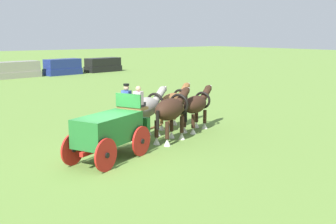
# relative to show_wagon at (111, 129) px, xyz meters

# --- Properties ---
(ground_plane) EXTENTS (220.00, 220.00, 0.00)m
(ground_plane) POSITION_rel_show_wagon_xyz_m (-0.15, -0.07, -1.20)
(ground_plane) COLOR olive
(show_wagon) EXTENTS (5.63, 3.07, 2.78)m
(show_wagon) POSITION_rel_show_wagon_xyz_m (0.00, 0.00, 0.00)
(show_wagon) COLOR #236B2D
(show_wagon) RESTS_ON ground
(draft_horse_rear_near) EXTENTS (2.94, 1.72, 2.28)m
(draft_horse_rear_near) POSITION_rel_show_wagon_xyz_m (3.04, 2.02, 0.20)
(draft_horse_rear_near) COLOR #9E998E
(draft_horse_rear_near) RESTS_ON ground
(draft_horse_rear_off) EXTENTS (2.89, 1.71, 2.31)m
(draft_horse_rear_off) POSITION_rel_show_wagon_xyz_m (3.55, 0.83, 0.23)
(draft_horse_rear_off) COLOR #331E14
(draft_horse_rear_off) RESTS_ON ground
(draft_horse_lead_near) EXTENTS (2.87, 1.65, 2.19)m
(draft_horse_lead_near) POSITION_rel_show_wagon_xyz_m (5.45, 3.06, 0.12)
(draft_horse_lead_near) COLOR brown
(draft_horse_lead_near) RESTS_ON ground
(draft_horse_lead_off) EXTENTS (2.85, 1.65, 2.14)m
(draft_horse_lead_off) POSITION_rel_show_wagon_xyz_m (5.96, 1.87, 0.08)
(draft_horse_lead_off) COLOR #331E14
(draft_horse_lead_off) RESTS_ON ground
(parked_vehicle_e) EXTENTS (5.36, 2.76, 1.79)m
(parked_vehicle_e) POSITION_rel_show_wagon_xyz_m (7.17, 33.61, -0.33)
(parked_vehicle_e) COLOR gray
(parked_vehicle_e) RESTS_ON ground
(parked_vehicle_f) EXTENTS (4.66, 2.53, 1.87)m
(parked_vehicle_f) POSITION_rel_show_wagon_xyz_m (12.66, 33.76, -0.30)
(parked_vehicle_f) COLOR navy
(parked_vehicle_f) RESTS_ON ground
(parked_vehicle_g) EXTENTS (5.04, 2.61, 1.77)m
(parked_vehicle_g) POSITION_rel_show_wagon_xyz_m (18.48, 34.56, -0.35)
(parked_vehicle_g) COLOR black
(parked_vehicle_g) RESTS_ON ground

